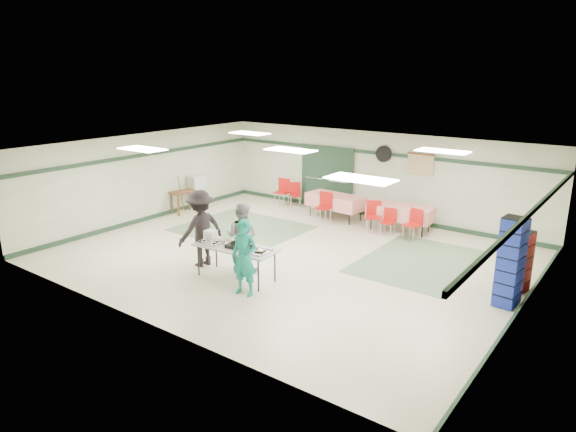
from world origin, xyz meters
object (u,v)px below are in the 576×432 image
Objects in this scene: dining_table_b at (335,201)px; crate_stack_red at (519,261)px; serving_table at (236,248)px; crate_stack_blue_b at (510,263)px; chair_a at (389,219)px; chair_b at (374,213)px; chair_loose_a at (295,192)px; chair_c at (414,221)px; chair_d at (324,204)px; broom at (181,194)px; printer_table at (184,194)px; office_printer at (197,182)px; dining_table_a at (400,212)px; volunteer_teal at (244,258)px; crate_stack_blue_a at (512,261)px; volunteer_dark at (201,228)px; volunteer_grey at (242,237)px; chair_loose_b at (283,189)px.

crate_stack_red reaches higher than dining_table_b.
serving_table is 1.08× the size of crate_stack_blue_b.
chair_b is (-0.49, 0.01, 0.09)m from chair_a.
dining_table_b is 1.94m from chair_loose_a.
chair_c is (2.10, 4.94, -0.18)m from serving_table.
broom is at bearing -161.32° from chair_d.
chair_loose_a is 8.41m from crate_stack_red.
chair_b is 1.04× the size of chair_c.
chair_d is at bearing 35.09° from printer_table.
office_printer is 0.41× the size of broom.
crate_stack_red is (6.01, -2.45, 0.10)m from dining_table_b.
crate_stack_blue_b is at bearing -29.87° from chair_d.
crate_stack_red is 10.32m from office_printer.
chair_b is (-0.57, -0.57, -0.01)m from dining_table_a.
volunteer_teal reaches higher than chair_loose_a.
crate_stack_blue_a reaches higher than chair_d.
dining_table_a is at bearing 138.49° from crate_stack_blue_b.
volunteer_dark reaches higher than crate_stack_red.
volunteer_dark reaches higher than volunteer_grey.
dining_table_b is 5.02m from broom.
printer_table is 1.80× the size of office_printer.
chair_c is 0.49× the size of crate_stack_blue_a.
crate_stack_blue_b is at bearing -57.41° from chair_b.
volunteer_teal is 1.72× the size of chair_loose_b.
volunteer_teal is 0.88× the size of crate_stack_blue_b.
dining_table_b is 1.07× the size of crate_stack_blue_a.
chair_loose_b is 3.45m from broom.
dining_table_a is 2.44× the size of chair_a.
chair_a is (0.65, 5.44, -0.34)m from volunteer_teal.
office_printer reaches higher than chair_b.
printer_table is (-5.77, 3.60, -0.18)m from volunteer_teal.
dining_table_b is at bearing 174.51° from dining_table_a.
chair_b is at bearing 156.70° from crate_stack_red.
serving_table is at bearing 100.11° from volunteer_grey.
chair_a is (1.60, 4.43, -0.33)m from volunteer_grey.
crate_stack_red is (5.48, 2.55, -0.14)m from volunteer_grey.
chair_b is 4.76m from crate_stack_red.
volunteer_grey is 1.84× the size of chair_c.
chair_loose_a is (-2.65, 5.96, -0.21)m from serving_table.
chair_loose_b reaches higher than serving_table.
volunteer_grey is 1.77× the size of chair_b.
chair_d is 0.70× the size of crate_stack_red.
volunteer_grey is 5.72m from crate_stack_blue_b.
volunteer_dark is at bearing -29.33° from office_printer.
volunteer_teal is 6.81m from printer_table.
volunteer_grey is 4.58m from chair_b.
chair_loose_b is (-0.40, -0.17, 0.07)m from chair_loose_a.
crate_stack_red is (4.37, -1.88, 0.11)m from chair_b.
broom is (-0.08, -0.64, -0.31)m from office_printer.
volunteer_teal reaches higher than serving_table.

